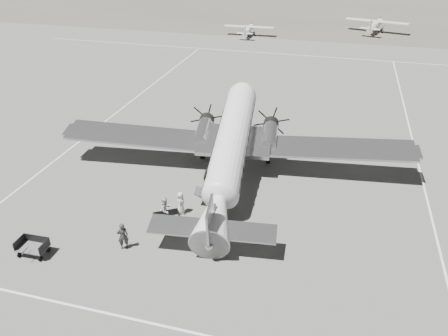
{
  "coord_description": "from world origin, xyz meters",
  "views": [
    {
      "loc": [
        4.6,
        -27.94,
        17.69
      ],
      "look_at": [
        -2.64,
        -1.25,
        2.2
      ],
      "focal_mm": 35.0,
      "sensor_mm": 36.0,
      "label": 1
    }
  ],
  "objects_px": {
    "dc3_airliner": "(231,150)",
    "light_plane_left": "(248,31)",
    "baggage_cart_far": "(33,247)",
    "ramp_agent": "(166,210)",
    "passenger": "(181,203)",
    "baggage_cart_near": "(167,221)",
    "ground_crew": "(123,236)",
    "light_plane_right": "(375,26)"
  },
  "relations": [
    {
      "from": "dc3_airliner",
      "to": "ramp_agent",
      "type": "xyz_separation_m",
      "value": [
        -2.86,
        -6.42,
        -1.76
      ]
    },
    {
      "from": "light_plane_right",
      "to": "baggage_cart_near",
      "type": "distance_m",
      "value": 67.63
    },
    {
      "from": "light_plane_right",
      "to": "ramp_agent",
      "type": "bearing_deg",
      "value": -88.85
    },
    {
      "from": "baggage_cart_near",
      "to": "baggage_cart_far",
      "type": "relative_size",
      "value": 0.96
    },
    {
      "from": "ramp_agent",
      "to": "passenger",
      "type": "xyz_separation_m",
      "value": [
        0.62,
        1.22,
        -0.13
      ]
    },
    {
      "from": "light_plane_left",
      "to": "baggage_cart_far",
      "type": "height_order",
      "value": "light_plane_left"
    },
    {
      "from": "light_plane_left",
      "to": "ground_crew",
      "type": "height_order",
      "value": "light_plane_left"
    },
    {
      "from": "baggage_cart_near",
      "to": "passenger",
      "type": "height_order",
      "value": "passenger"
    },
    {
      "from": "light_plane_left",
      "to": "ramp_agent",
      "type": "height_order",
      "value": "ramp_agent"
    },
    {
      "from": "dc3_airliner",
      "to": "passenger",
      "type": "bearing_deg",
      "value": -120.09
    },
    {
      "from": "dc3_airliner",
      "to": "passenger",
      "type": "height_order",
      "value": "dc3_airliner"
    },
    {
      "from": "baggage_cart_near",
      "to": "ramp_agent",
      "type": "bearing_deg",
      "value": 85.75
    },
    {
      "from": "light_plane_left",
      "to": "passenger",
      "type": "distance_m",
      "value": 55.72
    },
    {
      "from": "light_plane_left",
      "to": "baggage_cart_near",
      "type": "xyz_separation_m",
      "value": [
        7.01,
        -57.02,
        -0.43
      ]
    },
    {
      "from": "light_plane_left",
      "to": "passenger",
      "type": "xyz_separation_m",
      "value": [
        7.33,
        -55.23,
        -0.11
      ]
    },
    {
      "from": "ground_crew",
      "to": "passenger",
      "type": "height_order",
      "value": "ground_crew"
    },
    {
      "from": "passenger",
      "to": "ground_crew",
      "type": "bearing_deg",
      "value": 146.79
    },
    {
      "from": "light_plane_left",
      "to": "passenger",
      "type": "bearing_deg",
      "value": -84.33
    },
    {
      "from": "baggage_cart_near",
      "to": "passenger",
      "type": "distance_m",
      "value": 1.84
    },
    {
      "from": "dc3_airliner",
      "to": "ramp_agent",
      "type": "height_order",
      "value": "dc3_airliner"
    },
    {
      "from": "light_plane_right",
      "to": "baggage_cart_far",
      "type": "distance_m",
      "value": 73.99
    },
    {
      "from": "baggage_cart_near",
      "to": "passenger",
      "type": "bearing_deg",
      "value": 47.17
    },
    {
      "from": "dc3_airliner",
      "to": "ramp_agent",
      "type": "relative_size",
      "value": 14.83
    },
    {
      "from": "dc3_airliner",
      "to": "light_plane_left",
      "type": "distance_m",
      "value": 50.98
    },
    {
      "from": "dc3_airliner",
      "to": "ramp_agent",
      "type": "distance_m",
      "value": 7.24
    },
    {
      "from": "baggage_cart_far",
      "to": "ramp_agent",
      "type": "xyz_separation_m",
      "value": [
        6.56,
        5.29,
        0.43
      ]
    },
    {
      "from": "baggage_cart_far",
      "to": "passenger",
      "type": "relative_size",
      "value": 1.13
    },
    {
      "from": "dc3_airliner",
      "to": "light_plane_left",
      "type": "relative_size",
      "value": 3.15
    },
    {
      "from": "light_plane_right",
      "to": "passenger",
      "type": "height_order",
      "value": "light_plane_right"
    },
    {
      "from": "baggage_cart_near",
      "to": "baggage_cart_far",
      "type": "xyz_separation_m",
      "value": [
        -6.86,
        -4.73,
        0.02
      ]
    },
    {
      "from": "ground_crew",
      "to": "light_plane_right",
      "type": "bearing_deg",
      "value": -138.66
    },
    {
      "from": "baggage_cart_near",
      "to": "ground_crew",
      "type": "bearing_deg",
      "value": -156.24
    },
    {
      "from": "light_plane_left",
      "to": "baggage_cart_near",
      "type": "distance_m",
      "value": 57.45
    },
    {
      "from": "ramp_agent",
      "to": "dc3_airliner",
      "type": "bearing_deg",
      "value": -4.95
    },
    {
      "from": "dc3_airliner",
      "to": "ramp_agent",
      "type": "bearing_deg",
      "value": -120.8
    },
    {
      "from": "dc3_airliner",
      "to": "light_plane_left",
      "type": "bearing_deg",
      "value": 94.09
    },
    {
      "from": "baggage_cart_near",
      "to": "ramp_agent",
      "type": "xyz_separation_m",
      "value": [
        -0.3,
        0.56,
        0.46
      ]
    },
    {
      "from": "dc3_airliner",
      "to": "baggage_cart_near",
      "type": "bearing_deg",
      "value": -116.89
    },
    {
      "from": "baggage_cart_far",
      "to": "ramp_agent",
      "type": "relative_size",
      "value": 0.97
    },
    {
      "from": "light_plane_left",
      "to": "baggage_cart_far",
      "type": "relative_size",
      "value": 4.83
    },
    {
      "from": "dc3_airliner",
      "to": "ground_crew",
      "type": "bearing_deg",
      "value": -120.96
    },
    {
      "from": "light_plane_left",
      "to": "ramp_agent",
      "type": "relative_size",
      "value": 4.71
    }
  ]
}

